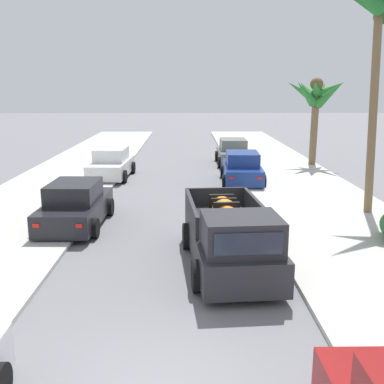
% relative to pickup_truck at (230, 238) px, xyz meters
% --- Properties ---
extents(sidewalk_left, '(5.31, 60.00, 0.12)m').
position_rel_pickup_truck_xyz_m(sidewalk_left, '(-7.23, 6.73, -0.75)').
color(sidewalk_left, beige).
rests_on(sidewalk_left, ground).
extents(sidewalk_right, '(5.31, 60.00, 0.12)m').
position_rel_pickup_truck_xyz_m(sidewalk_right, '(4.13, 6.73, -0.75)').
color(sidewalk_right, beige).
rests_on(sidewalk_right, ground).
extents(curb_left, '(0.16, 60.00, 0.10)m').
position_rel_pickup_truck_xyz_m(curb_left, '(-5.97, 6.73, -0.76)').
color(curb_left, silver).
rests_on(curb_left, ground).
extents(curb_right, '(0.16, 60.00, 0.10)m').
position_rel_pickup_truck_xyz_m(curb_right, '(2.87, 6.73, -0.76)').
color(curb_right, silver).
rests_on(curb_right, ground).
extents(pickup_truck, '(2.49, 5.34, 1.80)m').
position_rel_pickup_truck_xyz_m(pickup_truck, '(0.00, 0.00, 0.00)').
color(pickup_truck, '#28282D').
rests_on(pickup_truck, ground).
extents(car_left_near, '(2.18, 4.33, 1.54)m').
position_rel_pickup_truck_xyz_m(car_left_near, '(-5.02, 12.38, -0.10)').
color(car_left_near, silver).
rests_on(car_left_near, ground).
extents(car_right_mid, '(2.16, 4.32, 1.54)m').
position_rel_pickup_truck_xyz_m(car_right_mid, '(1.62, 10.95, -0.10)').
color(car_right_mid, navy).
rests_on(car_right_mid, ground).
extents(car_left_far, '(2.10, 4.29, 1.54)m').
position_rel_pickup_truck_xyz_m(car_left_far, '(-4.87, 3.77, -0.10)').
color(car_left_far, black).
rests_on(car_left_far, ground).
extents(car_right_far, '(2.03, 4.26, 1.54)m').
position_rel_pickup_truck_xyz_m(car_right_far, '(1.76, 16.65, -0.10)').
color(car_right_far, slate).
rests_on(car_right_far, ground).
extents(palm_tree_left_mid, '(3.48, 3.71, 5.17)m').
position_rel_pickup_truck_xyz_m(palm_tree_left_mid, '(6.39, 15.72, 3.33)').
color(palm_tree_left_mid, brown).
rests_on(palm_tree_left_mid, ground).
extents(palm_tree_right_mid, '(3.95, 3.14, 8.30)m').
position_rel_pickup_truck_xyz_m(palm_tree_right_mid, '(5.54, 5.34, 6.15)').
color(palm_tree_right_mid, brown).
rests_on(palm_tree_right_mid, ground).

